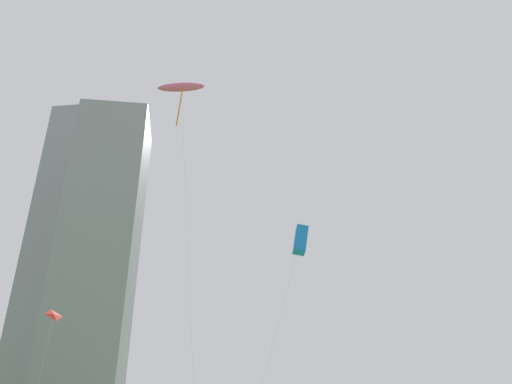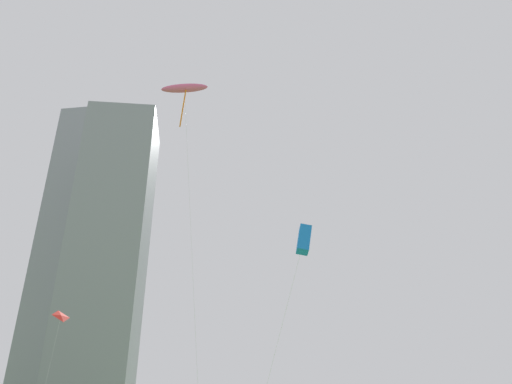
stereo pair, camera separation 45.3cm
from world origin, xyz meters
name	(u,v)px [view 1 (the left image)]	position (x,y,z in m)	size (l,w,h in m)	color
kite_flying_0	(300,240)	(3.27, 17.04, 14.77)	(4.50, 7.94, 15.84)	silver
kite_flying_2	(181,88)	(-5.54, 19.26, 28.64)	(4.73, 0.75, 29.27)	silver
kite_flying_4	(54,316)	(-15.96, 30.65, 12.90)	(1.60, 3.24, 13.49)	silver
distant_highrise_0	(96,270)	(-31.04, 102.78, 41.43)	(16.71, 17.93, 82.85)	gray
distant_highrise_1	(71,273)	(-45.83, 133.21, 50.64)	(18.20, 25.26, 101.28)	gray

